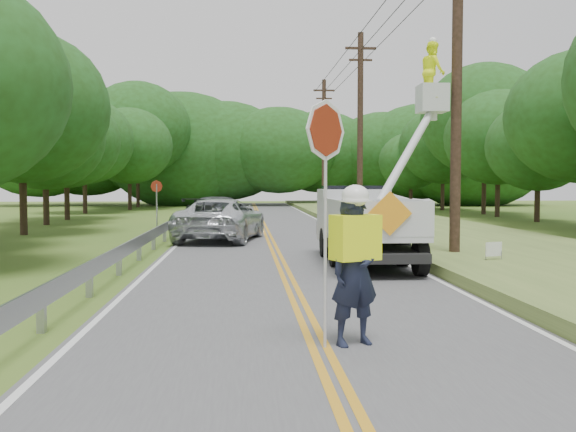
{
  "coord_description": "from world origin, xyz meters",
  "views": [
    {
      "loc": [
        -1.03,
        -8.79,
        2.28
      ],
      "look_at": [
        0.0,
        6.0,
        1.5
      ],
      "focal_mm": 39.68,
      "sensor_mm": 36.0,
      "label": 1
    }
  ],
  "objects": [
    {
      "name": "road",
      "position": [
        0.0,
        14.0,
        0.01
      ],
      "size": [
        7.2,
        96.0,
        0.03
      ],
      "color": "#4D4D4F",
      "rests_on": "ground"
    },
    {
      "name": "bucket_truck",
      "position": [
        2.53,
        9.46,
        1.45
      ],
      "size": [
        3.42,
        6.27,
        6.22
      ],
      "color": "black",
      "rests_on": "road"
    },
    {
      "name": "guardrail",
      "position": [
        -4.02,
        14.91,
        0.55
      ],
      "size": [
        0.18,
        48.0,
        0.77
      ],
      "color": "#95979D",
      "rests_on": "ground"
    },
    {
      "name": "treeline_horizon",
      "position": [
        1.76,
        55.99,
        5.5
      ],
      "size": [
        57.24,
        14.37,
        11.9
      ],
      "color": "#204314",
      "rests_on": "ground"
    },
    {
      "name": "utility_poles",
      "position": [
        5.0,
        17.02,
        5.27
      ],
      "size": [
        1.6,
        43.3,
        10.0
      ],
      "color": "black",
      "rests_on": "ground"
    },
    {
      "name": "treeline_right",
      "position": [
        15.47,
        23.84,
        5.73
      ],
      "size": [
        10.54,
        51.17,
        10.83
      ],
      "color": "#332319",
      "rests_on": "ground"
    },
    {
      "name": "treeline_left",
      "position": [
        -10.91,
        31.33,
        5.67
      ],
      "size": [
        10.96,
        58.1,
        11.57
      ],
      "color": "#332319",
      "rests_on": "ground"
    },
    {
      "name": "flagger",
      "position": [
        0.5,
        -0.12,
        1.22
      ],
      "size": [
        1.18,
        0.81,
        3.37
      ],
      "color": "#191E33",
      "rests_on": "road"
    },
    {
      "name": "suv_silver",
      "position": [
        -1.92,
        16.23,
        0.84
      ],
      "size": [
        3.77,
        6.29,
        1.64
      ],
      "primitive_type": "imported",
      "rotation": [
        0.0,
        0.0,
        2.95
      ],
      "color": "silver",
      "rests_on": "road"
    },
    {
      "name": "suv_darkgrey",
      "position": [
        -2.3,
        25.9,
        0.78
      ],
      "size": [
        4.13,
        5.63,
        1.52
      ],
      "primitive_type": "imported",
      "rotation": [
        0.0,
        0.0,
        2.71
      ],
      "color": "#3C4145",
      "rests_on": "road"
    },
    {
      "name": "yard_sign",
      "position": [
        5.38,
        7.07,
        0.54
      ],
      "size": [
        0.5,
        0.21,
        0.75
      ],
      "color": "white",
      "rests_on": "ground"
    },
    {
      "name": "ground",
      "position": [
        0.0,
        0.0,
        0.0
      ],
      "size": [
        140.0,
        140.0,
        0.0
      ],
      "primitive_type": "plane",
      "color": "#3D6320",
      "rests_on": "ground"
    },
    {
      "name": "stop_sign_permanent",
      "position": [
        -4.66,
        18.05,
        1.56
      ],
      "size": [
        0.47,
        0.24,
        2.38
      ],
      "color": "#95979D",
      "rests_on": "ground"
    },
    {
      "name": "tall_grass_verge",
      "position": [
        7.1,
        14.0,
        0.15
      ],
      "size": [
        7.0,
        96.0,
        0.3
      ],
      "primitive_type": "cube",
      "color": "#546A31",
      "rests_on": "ground"
    }
  ]
}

